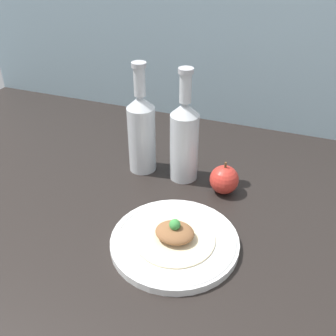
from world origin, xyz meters
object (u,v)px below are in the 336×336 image
plated_food (175,234)px  cider_bottle_right (184,138)px  apple (224,180)px  cider_bottle_left (142,131)px  plate (175,241)px

plated_food → cider_bottle_right: 27.98cm
plated_food → apple: 23.35cm
cider_bottle_left → apple: size_ratio=3.43×
cider_bottle_right → plated_food: bearing=-75.2°
plated_food → cider_bottle_left: cider_bottle_left is taller
cider_bottle_left → apple: 25.33cm
plate → cider_bottle_left: 33.56cm
plated_food → cider_bottle_left: 32.99cm
plated_food → cider_bottle_left: bearing=126.2°
cider_bottle_left → cider_bottle_right: same height
plate → cider_bottle_right: size_ratio=0.91×
plate → cider_bottle_left: bearing=126.2°
plate → plated_food: plated_food is taller
cider_bottle_right → apple: bearing=-13.7°
apple → plate: bearing=-102.5°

